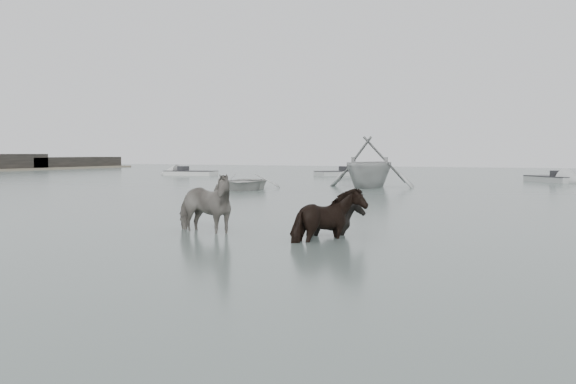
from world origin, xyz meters
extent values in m
plane|color=#495751|center=(0.00, 0.00, 0.00)|extent=(140.00, 140.00, 0.00)
imported|color=black|center=(-2.71, 0.89, 0.84)|extent=(2.12, 1.30, 1.67)
imported|color=black|center=(0.51, 0.90, 0.76)|extent=(1.31, 1.53, 1.52)
imported|color=black|center=(0.29, 1.81, 0.59)|extent=(1.23, 1.14, 1.19)
imported|color=silver|center=(-10.39, 16.79, 0.46)|extent=(4.32, 5.15, 0.91)
imported|color=#B0B3B1|center=(-5.19, 21.18, 1.44)|extent=(5.06, 5.76, 2.88)
cube|color=black|center=(-50.00, 45.00, 0.75)|extent=(4.50, 14.00, 1.10)
camera|label=1|loc=(5.54, -11.89, 1.90)|focal=40.00mm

